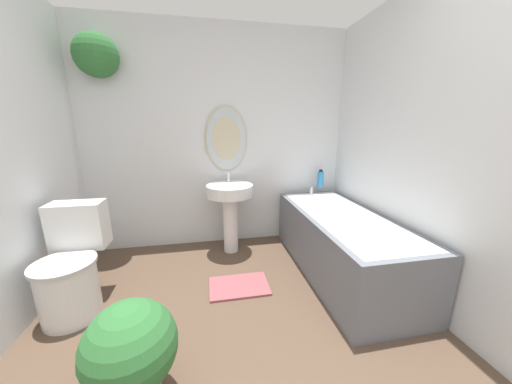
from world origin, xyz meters
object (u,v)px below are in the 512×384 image
at_px(bathtub, 341,242).
at_px(shampoo_bottle, 320,179).
at_px(pedestal_sink, 230,203).
at_px(toilet, 72,268).
at_px(potted_plant, 131,351).

relative_size(bathtub, shampoo_bottle, 8.10).
bearing_deg(pedestal_sink, toilet, -149.70).
relative_size(toilet, potted_plant, 1.39).
xyz_separation_m(toilet, potted_plant, (0.62, -0.83, -0.02)).
height_order(pedestal_sink, shampoo_bottle, shampoo_bottle).
xyz_separation_m(pedestal_sink, bathtub, (0.98, -0.61, -0.26)).
height_order(bathtub, potted_plant, bathtub).
distance_m(toilet, bathtub, 2.22).
xyz_separation_m(toilet, pedestal_sink, (1.24, 0.72, 0.22)).
distance_m(pedestal_sink, potted_plant, 1.69).
height_order(toilet, potted_plant, toilet).
bearing_deg(toilet, bathtub, 2.93).
bearing_deg(toilet, pedestal_sink, 30.30).
height_order(toilet, pedestal_sink, pedestal_sink).
bearing_deg(toilet, potted_plant, -53.40).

